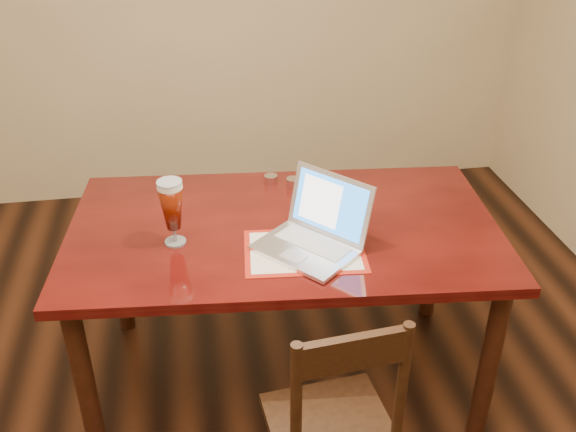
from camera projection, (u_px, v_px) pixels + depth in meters
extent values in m
cube|color=#540E0B|center=(284.00, 230.00, 2.62)|extent=(1.82, 1.13, 0.04)
cylinder|color=#35160D|center=(85.00, 385.00, 2.43)|extent=(0.08, 0.08, 0.77)
cylinder|color=#35160D|center=(489.00, 364.00, 2.53)|extent=(0.08, 0.08, 0.77)
cylinder|color=#35160D|center=(118.00, 264.00, 3.12)|extent=(0.08, 0.08, 0.77)
cylinder|color=#35160D|center=(434.00, 251.00, 3.22)|extent=(0.08, 0.08, 0.77)
cube|color=#A81C0F|center=(305.00, 251.00, 2.44)|extent=(0.48, 0.37, 0.00)
cube|color=silver|center=(305.00, 251.00, 2.44)|extent=(0.44, 0.32, 0.00)
cube|color=silver|center=(305.00, 250.00, 2.43)|extent=(0.43, 0.44, 0.02)
cube|color=#B4B4B8|center=(313.00, 242.00, 2.46)|extent=(0.28, 0.30, 0.00)
cube|color=silver|center=(293.00, 256.00, 2.38)|extent=(0.11, 0.11, 0.00)
cube|color=silver|center=(330.00, 205.00, 2.47)|extent=(0.29, 0.32, 0.24)
cube|color=blue|center=(329.00, 205.00, 2.47)|extent=(0.25, 0.27, 0.20)
cube|color=white|center=(320.00, 201.00, 2.49)|extent=(0.15, 0.17, 0.17)
cylinder|color=silver|center=(175.00, 242.00, 2.49)|extent=(0.08, 0.08, 0.01)
cylinder|color=silver|center=(175.00, 234.00, 2.48)|extent=(0.01, 0.01, 0.06)
cylinder|color=beige|center=(170.00, 186.00, 2.37)|extent=(0.09, 0.09, 0.02)
cylinder|color=silver|center=(169.00, 182.00, 2.36)|extent=(0.09, 0.09, 0.01)
cylinder|color=silver|center=(271.00, 179.00, 2.92)|extent=(0.06, 0.06, 0.04)
cylinder|color=silver|center=(293.00, 182.00, 2.89)|extent=(0.06, 0.06, 0.04)
cube|color=#331D0E|center=(330.00, 428.00, 2.21)|extent=(0.45, 0.43, 0.04)
cylinder|color=#331D0E|center=(357.00, 428.00, 2.49)|extent=(0.04, 0.04, 0.40)
cylinder|color=#331D0E|center=(296.00, 413.00, 1.89)|extent=(0.04, 0.04, 0.53)
cylinder|color=#331D0E|center=(401.00, 391.00, 1.97)|extent=(0.04, 0.04, 0.53)
cube|color=#331D0E|center=(353.00, 353.00, 1.83)|extent=(0.34, 0.06, 0.12)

